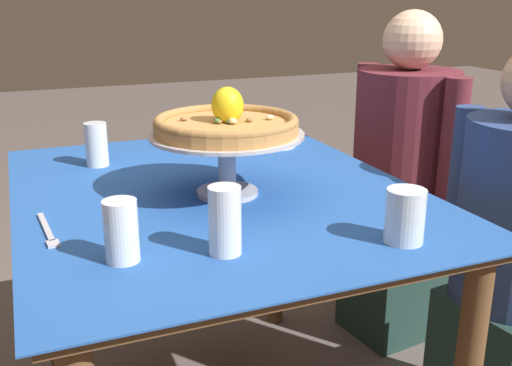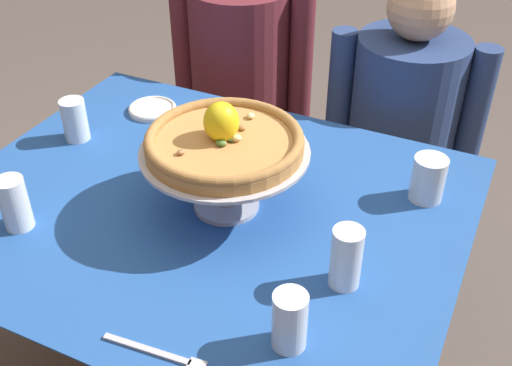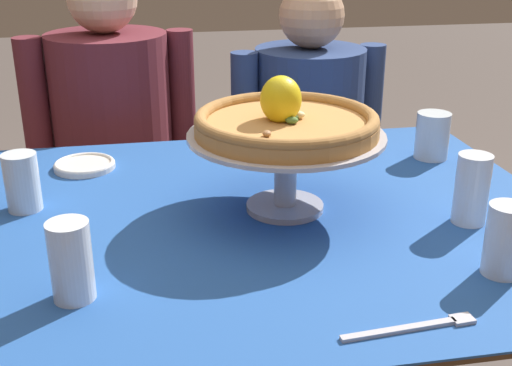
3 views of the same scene
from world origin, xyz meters
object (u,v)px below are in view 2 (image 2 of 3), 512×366
(water_glass_front_right, at_px, (289,324))
(diner_left, at_px, (242,100))
(water_glass_side_right, at_px, (346,261))
(diner_right, at_px, (397,154))
(water_glass_side_left, at_px, (75,122))
(water_glass_front_left, at_px, (15,207))
(pizza, at_px, (224,140))
(pizza_stand, at_px, (225,165))
(side_plate, at_px, (152,109))
(dinner_fork, at_px, (160,354))
(water_glass_back_right, at_px, (428,181))

(water_glass_front_right, distance_m, diner_left, 1.29)
(water_glass_side_right, height_order, water_glass_front_right, water_glass_side_right)
(water_glass_side_right, bearing_deg, diner_right, 95.80)
(diner_right, bearing_deg, water_glass_side_left, -139.39)
(water_glass_front_left, distance_m, diner_right, 1.21)
(pizza, xyz_separation_m, water_glass_side_right, (0.33, -0.12, -0.12))
(pizza, distance_m, water_glass_front_right, 0.44)
(pizza_stand, relative_size, side_plate, 2.73)
(water_glass_side_right, distance_m, water_glass_side_left, 0.86)
(dinner_fork, bearing_deg, diner_left, 110.09)
(dinner_fork, relative_size, diner_right, 0.18)
(pizza, height_order, diner_left, diner_left)
(water_glass_back_right, relative_size, diner_left, 0.09)
(water_glass_front_left, distance_m, water_glass_back_right, 0.94)
(pizza, bearing_deg, dinner_fork, -77.95)
(water_glass_side_left, bearing_deg, pizza_stand, -10.40)
(pizza, height_order, dinner_fork, pizza)
(water_glass_front_right, height_order, diner_left, diner_left)
(water_glass_front_left, distance_m, side_plate, 0.57)
(pizza, xyz_separation_m, diner_right, (0.24, 0.73, -0.40))
(pizza_stand, relative_size, diner_right, 0.34)
(water_glass_front_left, xyz_separation_m, water_glass_back_right, (0.80, 0.49, -0.01))
(pizza_stand, xyz_separation_m, side_plate, (-0.40, 0.31, -0.11))
(pizza_stand, distance_m, diner_right, 0.84)
(dinner_fork, bearing_deg, water_glass_back_right, 64.25)
(water_glass_side_right, bearing_deg, pizza, 159.82)
(water_glass_side_right, xyz_separation_m, side_plate, (-0.73, 0.43, -0.05))
(diner_left, height_order, diner_right, diner_left)
(diner_right, bearing_deg, pizza, -108.31)
(pizza_stand, xyz_separation_m, water_glass_side_right, (0.33, -0.12, -0.06))
(water_glass_front_right, bearing_deg, water_glass_side_left, 153.14)
(pizza_stand, height_order, water_glass_side_right, pizza_stand)
(dinner_fork, xyz_separation_m, diner_right, (0.15, 1.17, -0.22))
(water_glass_side_right, distance_m, diner_left, 1.16)
(side_plate, bearing_deg, water_glass_back_right, -5.23)
(pizza, distance_m, water_glass_back_right, 0.49)
(water_glass_back_right, height_order, diner_right, diner_right)
(water_glass_back_right, height_order, side_plate, water_glass_back_right)
(water_glass_front_left, relative_size, side_plate, 0.91)
(pizza, xyz_separation_m, water_glass_side_left, (-0.50, 0.09, -0.13))
(side_plate, relative_size, dinner_fork, 0.68)
(diner_left, bearing_deg, water_glass_back_right, -35.79)
(water_glass_back_right, distance_m, side_plate, 0.82)
(pizza, relative_size, water_glass_back_right, 3.14)
(pizza, relative_size, dinner_fork, 1.72)
(water_glass_front_left, bearing_deg, dinner_fork, -19.63)
(water_glass_back_right, relative_size, water_glass_front_right, 0.93)
(pizza_stand, xyz_separation_m, dinner_fork, (0.09, -0.43, -0.11))
(side_plate, bearing_deg, water_glass_front_right, -41.63)
(dinner_fork, distance_m, diner_left, 1.31)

